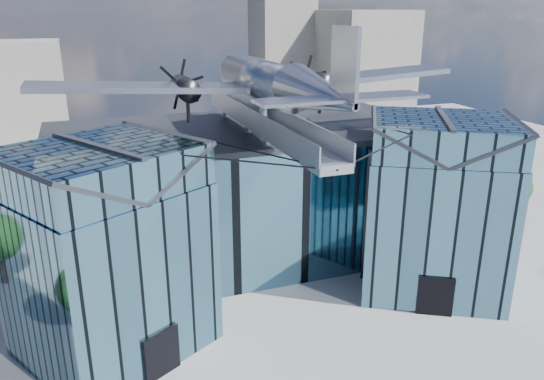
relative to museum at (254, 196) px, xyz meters
name	(u,v)px	position (x,y,z in m)	size (l,w,h in m)	color
ground_plane	(282,303)	(0.00, -5.82, -5.54)	(120.00, 120.00, 0.00)	gray
museum	(254,196)	(0.00, 0.00, 0.00)	(32.88, 24.50, 17.60)	teal
bg_towers	(168,68)	(1.45, 44.67, 4.47)	(77.00, 24.50, 26.00)	gray
tree_side_e	(512,187)	(23.51, -0.28, -2.01)	(4.10, 4.10, 5.21)	black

